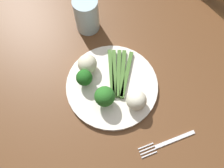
# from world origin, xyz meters

# --- Properties ---
(ground_plane) EXTENTS (6.00, 6.00, 0.02)m
(ground_plane) POSITION_xyz_m (0.00, 0.00, -0.01)
(ground_plane) COLOR tan
(dining_table) EXTENTS (1.13, 0.87, 0.75)m
(dining_table) POSITION_xyz_m (0.00, 0.00, 0.64)
(dining_table) COLOR brown
(dining_table) RESTS_ON ground_plane
(chair) EXTENTS (0.45, 0.45, 0.87)m
(chair) POSITION_xyz_m (0.13, -0.57, 0.50)
(chair) COLOR #9E754C
(chair) RESTS_ON ground_plane
(plate) EXTENTS (0.27, 0.27, 0.01)m
(plate) POSITION_xyz_m (0.01, 0.02, 0.76)
(plate) COLOR silver
(plate) RESTS_ON dining_table
(asparagus_bundle) EXTENTS (0.16, 0.15, 0.01)m
(asparagus_bundle) POSITION_xyz_m (0.03, -0.02, 0.77)
(asparagus_bundle) COLOR #3D6626
(asparagus_bundle) RESTS_ON plate
(broccoli_left) EXTENTS (0.06, 0.06, 0.07)m
(broccoli_left) POSITION_xyz_m (-0.02, 0.07, 0.81)
(broccoli_left) COLOR #568E33
(broccoli_left) RESTS_ON plate
(broccoli_outer_edge) EXTENTS (0.05, 0.05, 0.06)m
(broccoli_outer_edge) POSITION_xyz_m (0.06, 0.08, 0.80)
(broccoli_outer_edge) COLOR #4C7F2B
(broccoli_outer_edge) RESTS_ON plate
(cauliflower_edge) EXTENTS (0.06, 0.06, 0.06)m
(cauliflower_edge) POSITION_xyz_m (-0.08, 0.00, 0.80)
(cauliflower_edge) COLOR silver
(cauliflower_edge) RESTS_ON plate
(cauliflower_front) EXTENTS (0.06, 0.06, 0.06)m
(cauliflower_front) POSITION_xyz_m (0.10, 0.05, 0.80)
(cauliflower_front) COLOR beige
(cauliflower_front) RESTS_ON plate
(fork) EXTENTS (0.06, 0.16, 0.00)m
(fork) POSITION_xyz_m (-0.21, -0.00, 0.76)
(fork) COLOR silver
(fork) RESTS_ON dining_table
(water_glass) EXTENTS (0.08, 0.08, 0.12)m
(water_glass) POSITION_xyz_m (0.24, -0.04, 0.81)
(water_glass) COLOR silver
(water_glass) RESTS_ON dining_table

